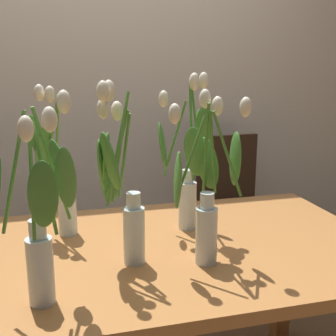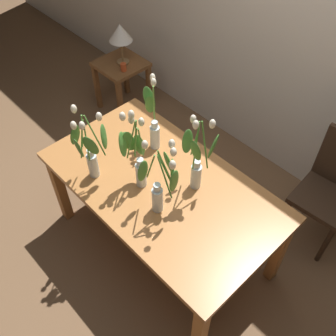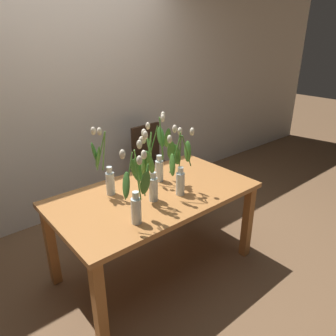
# 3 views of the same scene
# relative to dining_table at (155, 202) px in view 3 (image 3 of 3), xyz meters

# --- Properties ---
(ground_plane) EXTENTS (18.00, 18.00, 0.00)m
(ground_plane) POSITION_rel_dining_table_xyz_m (0.00, 0.00, -0.65)
(ground_plane) COLOR brown
(room_wall_rear) EXTENTS (9.00, 0.10, 2.70)m
(room_wall_rear) POSITION_rel_dining_table_xyz_m (0.00, 1.39, 0.70)
(room_wall_rear) COLOR silver
(room_wall_rear) RESTS_ON ground
(dining_table) EXTENTS (1.60, 0.90, 0.74)m
(dining_table) POSITION_rel_dining_table_xyz_m (0.00, 0.00, 0.00)
(dining_table) COLOR #B7753D
(dining_table) RESTS_ON ground
(tulip_vase_0) EXTENTS (0.23, 0.23, 0.55)m
(tulip_vase_0) POSITION_rel_dining_table_xyz_m (-0.35, -0.28, 0.32)
(tulip_vase_0) COLOR silver
(tulip_vase_0) RESTS_ON dining_table
(tulip_vase_1) EXTENTS (0.22, 0.21, 0.58)m
(tulip_vase_1) POSITION_rel_dining_table_xyz_m (0.16, 0.14, 0.32)
(tulip_vase_1) COLOR silver
(tulip_vase_1) RESTS_ON dining_table
(tulip_vase_2) EXTENTS (0.25, 0.19, 0.54)m
(tulip_vase_2) POSITION_rel_dining_table_xyz_m (0.14, -0.13, 0.31)
(tulip_vase_2) COLOR silver
(tulip_vase_2) RESTS_ON dining_table
(tulip_vase_3) EXTENTS (0.15, 0.19, 0.57)m
(tulip_vase_3) POSITION_rel_dining_table_xyz_m (-0.12, -0.10, 0.32)
(tulip_vase_3) COLOR silver
(tulip_vase_3) RESTS_ON dining_table
(tulip_vase_4) EXTENTS (0.17, 0.11, 0.54)m
(tulip_vase_4) POSITION_rel_dining_table_xyz_m (-0.30, 0.21, 0.28)
(tulip_vase_4) COLOR silver
(tulip_vase_4) RESTS_ON dining_table
(dining_chair) EXTENTS (0.43, 0.43, 0.93)m
(dining_chair) POSITION_rel_dining_table_xyz_m (0.73, 0.99, -0.12)
(dining_chair) COLOR #382619
(dining_chair) RESTS_ON ground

